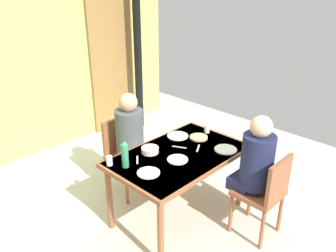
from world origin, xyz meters
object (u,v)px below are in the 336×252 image
person_far_diner (130,132)px  serving_bowl_center (150,150)px  water_bottle_green_near (125,155)px  dining_table (179,161)px  chair_near_diner (266,192)px  chair_far_diner (124,152)px  person_near_diner (256,160)px

person_far_diner → serving_bowl_center: person_far_diner is taller
serving_bowl_center → person_far_diner: bearing=76.2°
person_far_diner → water_bottle_green_near: person_far_diner is taller
dining_table → chair_near_diner: size_ratio=1.55×
dining_table → chair_far_diner: 0.79m
person_far_diner → serving_bowl_center: bearing=76.2°
person_near_diner → water_bottle_green_near: size_ratio=2.94×
person_near_diner → serving_bowl_center: 1.01m
water_bottle_green_near → dining_table: bearing=-19.7°
chair_far_diner → serving_bowl_center: (-0.10, -0.55, 0.26)m
person_near_diner → water_bottle_green_near: (-0.86, 0.82, 0.08)m
chair_near_diner → person_near_diner: person_near_diner is taller
water_bottle_green_near → serving_bowl_center: (0.34, 0.04, -0.09)m
chair_far_diner → person_near_diner: (0.42, -1.41, 0.28)m
dining_table → water_bottle_green_near: size_ratio=5.17×
chair_near_diner → water_bottle_green_near: size_ratio=3.33×
chair_far_diner → person_far_diner: (-0.00, -0.14, 0.28)m
dining_table → chair_near_diner: chair_near_diner is taller
person_near_diner → water_bottle_green_near: person_near_diner is taller
dining_table → water_bottle_green_near: water_bottle_green_near is taller
person_far_diner → chair_far_diner: bearing=-90.0°
person_near_diner → person_far_diner: same height
person_near_diner → water_bottle_green_near: 1.19m
chair_near_diner → serving_bowl_center: bearing=117.6°
water_bottle_green_near → serving_bowl_center: size_ratio=1.54×
dining_table → person_far_diner: person_far_diner is taller
serving_bowl_center → dining_table: bearing=-51.3°
water_bottle_green_near → serving_bowl_center: bearing=6.1°
chair_near_diner → water_bottle_green_near: (-0.86, 0.96, 0.36)m
dining_table → person_near_diner: person_near_diner is taller
chair_far_diner → water_bottle_green_near: (-0.44, -0.59, 0.36)m
dining_table → person_near_diner: (0.34, -0.64, 0.12)m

